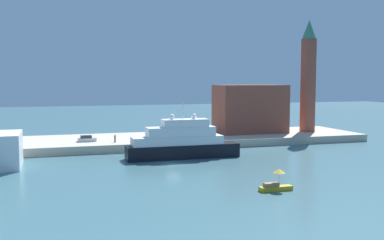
{
  "coord_description": "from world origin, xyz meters",
  "views": [
    {
      "loc": [
        -20.98,
        -79.5,
        15.45
      ],
      "look_at": [
        5.48,
        6.0,
        7.58
      ],
      "focal_mm": 42.44,
      "sensor_mm": 36.0,
      "label": 1
    }
  ],
  "objects_px": {
    "large_yacht": "(182,143)",
    "small_motorboat": "(276,183)",
    "parked_car": "(87,139)",
    "person_figure": "(115,139)",
    "bell_tower": "(308,72)",
    "harbor_building": "(250,109)",
    "mooring_bollard": "(168,140)"
  },
  "relations": [
    {
      "from": "small_motorboat",
      "to": "bell_tower",
      "type": "relative_size",
      "value": 0.16
    },
    {
      "from": "harbor_building",
      "to": "parked_car",
      "type": "bearing_deg",
      "value": -172.43
    },
    {
      "from": "harbor_building",
      "to": "person_figure",
      "type": "distance_m",
      "value": 37.85
    },
    {
      "from": "large_yacht",
      "to": "small_motorboat",
      "type": "distance_m",
      "value": 30.25
    },
    {
      "from": "mooring_bollard",
      "to": "harbor_building",
      "type": "bearing_deg",
      "value": 25.82
    },
    {
      "from": "bell_tower",
      "to": "person_figure",
      "type": "distance_m",
      "value": 54.13
    },
    {
      "from": "parked_car",
      "to": "person_figure",
      "type": "xyz_separation_m",
      "value": [
        5.87,
        -3.2,
        0.23
      ]
    },
    {
      "from": "small_motorboat",
      "to": "person_figure",
      "type": "xyz_separation_m",
      "value": [
        -16.59,
        43.57,
        1.55
      ]
    },
    {
      "from": "large_yacht",
      "to": "small_motorboat",
      "type": "relative_size",
      "value": 4.71
    },
    {
      "from": "large_yacht",
      "to": "person_figure",
      "type": "distance_m",
      "value": 17.9
    },
    {
      "from": "person_figure",
      "to": "small_motorboat",
      "type": "bearing_deg",
      "value": -69.15
    },
    {
      "from": "large_yacht",
      "to": "person_figure",
      "type": "xyz_separation_m",
      "value": [
        -11.31,
        13.86,
        -0.46
      ]
    },
    {
      "from": "person_figure",
      "to": "large_yacht",
      "type": "bearing_deg",
      "value": -50.77
    },
    {
      "from": "small_motorboat",
      "to": "harbor_building",
      "type": "xyz_separation_m",
      "value": [
        19.82,
        52.39,
        6.95
      ]
    },
    {
      "from": "small_motorboat",
      "to": "person_figure",
      "type": "height_order",
      "value": "person_figure"
    },
    {
      "from": "harbor_building",
      "to": "mooring_bollard",
      "type": "height_order",
      "value": "harbor_building"
    },
    {
      "from": "small_motorboat",
      "to": "person_figure",
      "type": "distance_m",
      "value": 46.65
    },
    {
      "from": "parked_car",
      "to": "harbor_building",
      "type": "bearing_deg",
      "value": 7.57
    },
    {
      "from": "small_motorboat",
      "to": "parked_car",
      "type": "xyz_separation_m",
      "value": [
        -22.47,
        46.77,
        1.32
      ]
    },
    {
      "from": "harbor_building",
      "to": "bell_tower",
      "type": "distance_m",
      "value": 18.33
    },
    {
      "from": "bell_tower",
      "to": "parked_car",
      "type": "distance_m",
      "value": 59.6
    },
    {
      "from": "parked_car",
      "to": "mooring_bollard",
      "type": "height_order",
      "value": "parked_car"
    },
    {
      "from": "parked_car",
      "to": "mooring_bollard",
      "type": "distance_m",
      "value": 18.35
    },
    {
      "from": "harbor_building",
      "to": "large_yacht",
      "type": "bearing_deg",
      "value": -137.9
    },
    {
      "from": "harbor_building",
      "to": "mooring_bollard",
      "type": "bearing_deg",
      "value": -154.18
    },
    {
      "from": "bell_tower",
      "to": "person_figure",
      "type": "relative_size",
      "value": 16.63
    },
    {
      "from": "harbor_building",
      "to": "bell_tower",
      "type": "relative_size",
      "value": 0.61
    },
    {
      "from": "bell_tower",
      "to": "small_motorboat",
      "type": "bearing_deg",
      "value": -125.39
    },
    {
      "from": "large_yacht",
      "to": "small_motorboat",
      "type": "bearing_deg",
      "value": -79.92
    },
    {
      "from": "person_figure",
      "to": "mooring_bollard",
      "type": "xyz_separation_m",
      "value": [
        11.28,
        -3.34,
        -0.38
      ]
    },
    {
      "from": "small_motorboat",
      "to": "harbor_building",
      "type": "height_order",
      "value": "harbor_building"
    },
    {
      "from": "large_yacht",
      "to": "mooring_bollard",
      "type": "bearing_deg",
      "value": 90.21
    }
  ]
}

